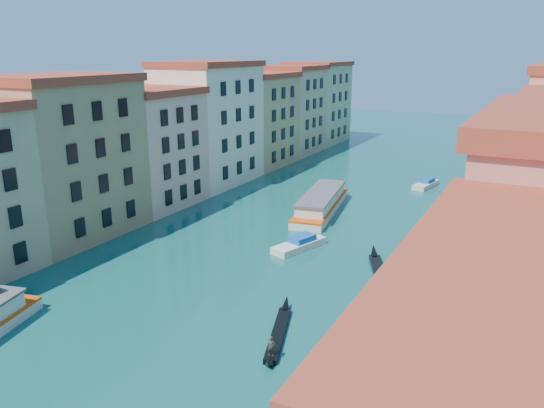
{
  "coord_description": "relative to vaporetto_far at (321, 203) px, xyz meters",
  "views": [
    {
      "loc": [
        26.59,
        -5.86,
        22.76
      ],
      "look_at": [
        1.21,
        42.73,
        6.79
      ],
      "focal_mm": 35.0,
      "sensor_mm": 36.0,
      "label": 1
    }
  ],
  "objects": [
    {
      "name": "quay",
      "position": [
        23.49,
        1.58,
        -0.8
      ],
      "size": [
        4.0,
        140.0,
        1.0
      ],
      "primitive_type": "cube",
      "color": "#ACA48B",
      "rests_on": "ground"
    },
    {
      "name": "mooring_poles_right",
      "position": [
        20.59,
        -34.62,
        -0.0
      ],
      "size": [
        1.44,
        54.24,
        3.2
      ],
      "color": "brown",
      "rests_on": "ground"
    },
    {
      "name": "gondola_far",
      "position": [
        14.43,
        -18.83,
        -0.91
      ],
      "size": [
        6.35,
        12.7,
        1.91
      ],
      "rotation": [
        0.0,
        0.0,
        0.42
      ],
      "color": "black",
      "rests_on": "ground"
    },
    {
      "name": "motorboat_far",
      "position": [
        10.57,
        21.75,
        -0.75
      ],
      "size": [
        3.35,
        7.15,
        1.42
      ],
      "rotation": [
        0.0,
        0.0,
        -0.18
      ],
      "color": "silver",
      "rests_on": "ground"
    },
    {
      "name": "left_bank_palazzos",
      "position": [
        -24.51,
        1.26,
        8.4
      ],
      "size": [
        12.8,
        128.4,
        21.0
      ],
      "color": "beige",
      "rests_on": "ground"
    },
    {
      "name": "motorboat_mid",
      "position": [
        3.62,
        -15.35,
        -0.71
      ],
      "size": [
        4.46,
        7.73,
        1.53
      ],
      "rotation": [
        0.0,
        0.0,
        -0.31
      ],
      "color": "silver",
      "rests_on": "ground"
    },
    {
      "name": "vaporetto_far",
      "position": [
        0.0,
        0.0,
        0.0
      ],
      "size": [
        7.69,
        19.92,
        2.89
      ],
      "rotation": [
        0.0,
        0.0,
        0.17
      ],
      "color": "silver",
      "rests_on": "ground"
    },
    {
      "name": "gondola_fore",
      "position": [
        10.49,
        -34.49,
        -0.92
      ],
      "size": [
        4.36,
        10.97,
        2.25
      ],
      "rotation": [
        0.0,
        0.0,
        0.32
      ],
      "color": "black",
      "rests_on": "ground"
    },
    {
      "name": "gondola_right",
      "position": [
        17.49,
        -39.91,
        -0.87
      ],
      "size": [
        1.19,
        11.31,
        2.26
      ],
      "rotation": [
        0.0,
        0.0,
        -0.02
      ],
      "color": "black",
      "rests_on": "ground"
    },
    {
      "name": "restaurant_awnings",
      "position": [
        23.68,
        -40.42,
        1.69
      ],
      "size": [
        3.2,
        44.55,
        3.12
      ],
      "color": "maroon",
      "rests_on": "ground"
    }
  ]
}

